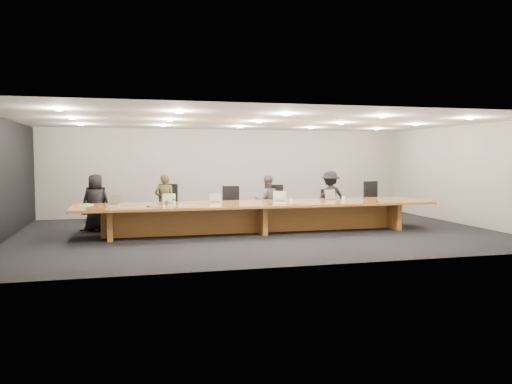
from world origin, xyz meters
TOP-DOWN VIEW (x-y plane):
  - ground at (0.00, 0.00)m, footprint 12.00×12.00m
  - back_wall at (0.00, 4.00)m, footprint 12.00×0.02m
  - left_wall_panel at (-5.94, 0.00)m, footprint 0.08×7.84m
  - conference_table at (0.00, 0.00)m, footprint 9.00×1.80m
  - chair_far_left at (-4.06, 1.32)m, footprint 0.68×0.68m
  - chair_left at (-2.21, 1.24)m, footprint 0.77×0.77m
  - chair_mid_left at (-0.47, 1.22)m, footprint 0.68×0.68m
  - chair_mid_right at (0.77, 1.19)m, footprint 0.73×0.73m
  - chair_right at (2.45, 1.17)m, footprint 0.62×0.62m
  - chair_far_right at (3.89, 1.20)m, footprint 0.76×0.76m
  - person_a at (-4.00, 1.21)m, footprint 0.80×0.60m
  - person_b at (-2.26, 1.20)m, footprint 0.59×0.45m
  - person_c at (0.55, 1.20)m, footprint 0.69×0.54m
  - person_d at (2.41, 1.14)m, footprint 1.00×0.62m
  - laptop_a at (-3.54, 0.39)m, footprint 0.37×0.32m
  - laptop_b at (-2.22, 0.38)m, footprint 0.33×0.26m
  - laptop_c at (-1.05, 0.31)m, footprint 0.30×0.22m
  - laptop_d at (0.63, 0.27)m, footprint 0.41×0.34m
  - laptop_e at (2.15, 0.31)m, footprint 0.43×0.37m
  - water_bottle at (-2.12, 0.09)m, footprint 0.08×0.08m
  - amber_mug at (-2.30, 0.08)m, footprint 0.08×0.08m
  - paper_cup_near at (0.89, 0.10)m, footprint 0.07×0.07m
  - paper_cup_far at (2.43, 0.27)m, footprint 0.10×0.10m
  - notepad at (-4.16, 0.35)m, footprint 0.29×0.24m
  - lime_gadget at (-4.17, 0.33)m, footprint 0.19×0.15m
  - av_box at (-3.51, -0.42)m, footprint 0.25×0.21m
  - mic_left at (-2.75, -0.42)m, footprint 0.14×0.14m
  - mic_center at (0.13, -0.61)m, footprint 0.13×0.13m
  - mic_right at (2.97, -0.61)m, footprint 0.16×0.16m

SIDE VIEW (x-z plane):
  - ground at x=0.00m, z-range 0.00..0.00m
  - chair_right at x=2.45m, z-range 0.00..1.00m
  - conference_table at x=0.00m, z-range 0.15..0.90m
  - chair_mid_left at x=-0.47m, z-range 0.00..1.13m
  - chair_far_left at x=-4.06m, z-range 0.00..1.14m
  - chair_mid_right at x=0.77m, z-range 0.00..1.15m
  - chair_left at x=-2.21m, z-range 0.00..1.21m
  - chair_far_right at x=3.89m, z-range 0.00..1.21m
  - person_c at x=0.55m, z-range 0.00..1.39m
  - person_b at x=-2.26m, z-range 0.00..1.47m
  - person_a at x=-4.00m, z-range 0.00..1.47m
  - person_d at x=2.41m, z-range 0.00..1.50m
  - notepad at x=-4.16m, z-range 0.75..0.77m
  - mic_left at x=-2.75m, z-range 0.75..0.78m
  - mic_center at x=0.13m, z-range 0.75..0.78m
  - mic_right at x=2.97m, z-range 0.75..0.78m
  - av_box at x=-3.51m, z-range 0.75..0.78m
  - lime_gadget at x=-4.17m, z-range 0.77..0.79m
  - paper_cup_near at x=0.89m, z-range 0.75..0.83m
  - amber_mug at x=-2.30m, z-range 0.75..0.85m
  - paper_cup_far at x=2.43m, z-range 0.75..0.85m
  - water_bottle at x=-2.12m, z-range 0.75..0.99m
  - laptop_a at x=-3.54m, z-range 0.75..0.99m
  - laptop_c at x=-1.05m, z-range 0.75..0.99m
  - laptop_b at x=-2.22m, z-range 0.75..1.00m
  - laptop_d at x=0.63m, z-range 0.75..1.02m
  - laptop_e at x=2.15m, z-range 0.75..1.04m
  - left_wall_panel at x=-5.94m, z-range 0.00..2.74m
  - back_wall at x=0.00m, z-range 0.00..2.80m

